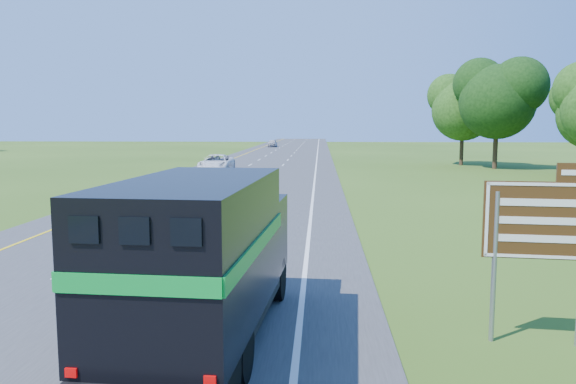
% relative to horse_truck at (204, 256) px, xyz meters
% --- Properties ---
extents(road, '(15.00, 260.00, 0.04)m').
position_rel_horse_truck_xyz_m(road, '(-3.63, 36.05, -1.88)').
color(road, '#38383A').
rests_on(road, ground).
extents(lane_markings, '(11.15, 260.00, 0.01)m').
position_rel_horse_truck_xyz_m(lane_markings, '(-3.63, 36.05, -1.85)').
color(lane_markings, yellow).
rests_on(lane_markings, road).
extents(horse_truck, '(2.92, 7.98, 3.47)m').
position_rel_horse_truck_xyz_m(horse_truck, '(0.00, 0.00, 0.00)').
color(horse_truck, black).
rests_on(horse_truck, road).
extents(white_suv, '(2.77, 5.99, 1.66)m').
position_rel_horse_truck_xyz_m(white_suv, '(-7.42, 41.24, -1.03)').
color(white_suv, white).
rests_on(white_suv, road).
extents(far_car, '(1.77, 4.28, 1.45)m').
position_rel_horse_truck_xyz_m(far_car, '(-7.29, 101.38, -1.13)').
color(far_car, '#B1B0B7').
rests_on(far_car, road).
extents(exit_sign, '(2.21, 0.30, 3.76)m').
position_rel_horse_truck_xyz_m(exit_sign, '(6.80, 0.56, 0.55)').
color(exit_sign, gray).
rests_on(exit_sign, ground).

